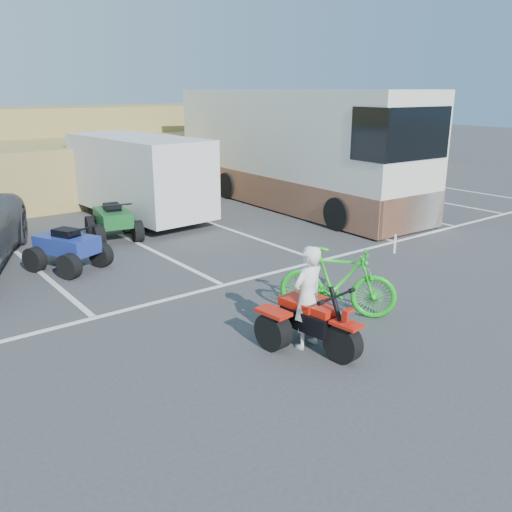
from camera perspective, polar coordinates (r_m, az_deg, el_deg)
ground at (r=9.24m, az=4.99°, el=-7.20°), size 100.00×100.00×0.00m
parking_stripes at (r=12.76m, az=-4.43°, el=-0.21°), size 28.00×5.16×0.01m
grass_embankment at (r=22.53m, az=-22.80°, el=9.78°), size 40.00×8.50×3.10m
red_trike_atv at (r=8.43m, az=6.09°, el=-9.72°), size 1.33×1.68×1.01m
rider at (r=8.19m, az=5.47°, el=-4.36°), size 0.63×0.45×1.61m
green_dirt_bike at (r=9.47m, az=8.57°, el=-2.72°), size 1.70×1.96×1.22m
cargo_trailer at (r=16.85m, az=-12.25°, el=8.36°), size 2.48×5.42×2.47m
rv_motorhome at (r=18.65m, az=3.83°, el=10.42°), size 3.02×10.50×3.74m
quad_atv_blue at (r=12.66m, az=-19.03°, el=-1.28°), size 1.70×1.89×1.01m
quad_atv_green at (r=14.84m, az=-14.66°, el=1.75°), size 1.49×1.82×1.06m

